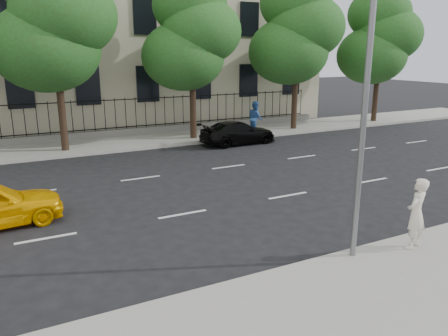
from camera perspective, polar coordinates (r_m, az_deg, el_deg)
name	(u,v)px	position (r m, az deg, el deg)	size (l,w,h in m)	color
ground	(218,245)	(11.68, -0.75, -9.98)	(120.00, 120.00, 0.00)	black
near_sidewalk	(315,323)	(8.71, 11.79, -19.24)	(60.00, 4.00, 0.15)	gray
far_sidewalk	(102,145)	(24.44, -15.59, 2.96)	(60.00, 4.00, 0.15)	gray
lane_markings	(159,194)	(15.78, -8.49, -3.37)	(49.60, 4.62, 0.01)	silver
iron_fence	(95,129)	(25.98, -16.47, 4.87)	(30.00, 0.50, 2.20)	slate
street_light	(353,41)	(10.57, 16.44, 15.58)	(0.25, 3.32, 8.05)	slate
tree_c	(53,19)	(23.06, -21.39, 17.68)	(5.89, 5.50, 9.80)	#382619
tree_d	(191,34)	(24.86, -4.32, 17.02)	(5.34, 4.94, 8.84)	#382619
tree_e	(296,30)	(28.36, 9.43, 17.34)	(5.71, 5.31, 9.46)	#382619
tree_f	(379,37)	(32.97, 19.63, 15.79)	(5.52, 5.12, 9.01)	#382619
black_sedan	(238,133)	(23.99, 1.84, 4.63)	(1.76, 4.32, 1.25)	black
woman_near	(416,213)	(11.84, 23.81, -5.46)	(0.66, 0.43, 1.81)	white
pedestrian_far	(255,118)	(25.92, 4.12, 6.52)	(0.96, 0.75, 1.98)	#2E589C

